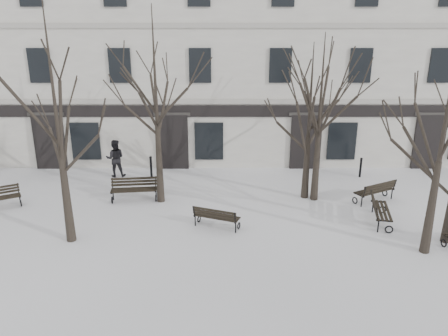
{
  "coord_description": "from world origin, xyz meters",
  "views": [
    {
      "loc": [
        -0.83,
        -14.28,
        7.46
      ],
      "look_at": [
        -0.81,
        3.0,
        1.66
      ],
      "focal_mm": 35.0,
      "sensor_mm": 36.0,
      "label": 1
    }
  ],
  "objects_px": {
    "tree_2": "(447,113)",
    "bench_3": "(134,189)",
    "bench_4": "(376,191)",
    "bench_5": "(380,209)",
    "tree_1": "(54,97)",
    "bench_1": "(216,217)"
  },
  "relations": [
    {
      "from": "tree_2",
      "to": "bench_4",
      "type": "height_order",
      "value": "tree_2"
    },
    {
      "from": "bench_1",
      "to": "bench_3",
      "type": "relative_size",
      "value": 0.9
    },
    {
      "from": "tree_1",
      "to": "bench_5",
      "type": "bearing_deg",
      "value": 7.41
    },
    {
      "from": "bench_1",
      "to": "tree_1",
      "type": "bearing_deg",
      "value": 32.15
    },
    {
      "from": "bench_3",
      "to": "bench_5",
      "type": "height_order",
      "value": "bench_3"
    },
    {
      "from": "bench_5",
      "to": "tree_2",
      "type": "bearing_deg",
      "value": -149.27
    },
    {
      "from": "tree_1",
      "to": "tree_2",
      "type": "xyz_separation_m",
      "value": [
        12.34,
        -0.84,
        -0.36
      ]
    },
    {
      "from": "tree_1",
      "to": "bench_4",
      "type": "relative_size",
      "value": 4.16
    },
    {
      "from": "tree_1",
      "to": "bench_4",
      "type": "distance_m",
      "value": 13.4
    },
    {
      "from": "tree_1",
      "to": "bench_5",
      "type": "distance_m",
      "value": 12.53
    },
    {
      "from": "bench_1",
      "to": "bench_3",
      "type": "xyz_separation_m",
      "value": [
        -3.64,
        2.77,
        0.06
      ]
    },
    {
      "from": "tree_2",
      "to": "bench_4",
      "type": "distance_m",
      "value": 6.12
    },
    {
      "from": "tree_1",
      "to": "bench_4",
      "type": "height_order",
      "value": "tree_1"
    },
    {
      "from": "bench_1",
      "to": "bench_5",
      "type": "distance_m",
      "value": 6.38
    },
    {
      "from": "bench_4",
      "to": "bench_5",
      "type": "height_order",
      "value": "bench_5"
    },
    {
      "from": "tree_2",
      "to": "bench_5",
      "type": "xyz_separation_m",
      "value": [
        -0.79,
        2.34,
        -4.27
      ]
    },
    {
      "from": "bench_1",
      "to": "bench_5",
      "type": "xyz_separation_m",
      "value": [
        6.35,
        0.53,
        0.06
      ]
    },
    {
      "from": "bench_3",
      "to": "tree_2",
      "type": "bearing_deg",
      "value": -29.55
    },
    {
      "from": "tree_2",
      "to": "bench_3",
      "type": "distance_m",
      "value": 12.47
    },
    {
      "from": "bench_3",
      "to": "bench_4",
      "type": "xyz_separation_m",
      "value": [
        10.52,
        -0.21,
        -0.02
      ]
    },
    {
      "from": "tree_1",
      "to": "tree_2",
      "type": "relative_size",
      "value": 1.07
    },
    {
      "from": "bench_3",
      "to": "bench_5",
      "type": "xyz_separation_m",
      "value": [
        10.0,
        -2.24,
        -0.01
      ]
    }
  ]
}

